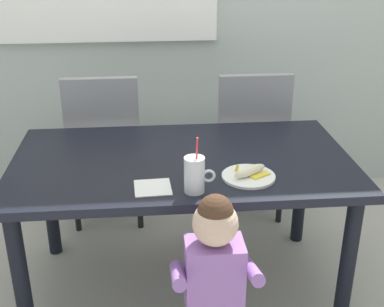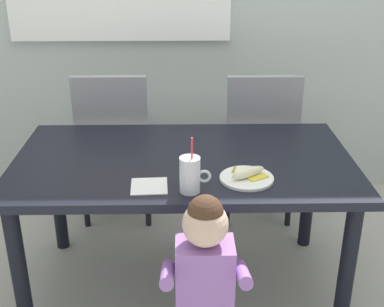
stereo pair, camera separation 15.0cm
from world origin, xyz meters
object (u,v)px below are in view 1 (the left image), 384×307
object	(u,v)px
dining_table	(182,175)
dining_chair_left	(105,141)
peeled_banana	(250,171)
toddler_standing	(214,269)
paper_napkin	(153,188)
milk_cup	(195,177)
snack_plate	(248,176)
dining_chair_right	(249,137)

from	to	relation	value
dining_table	dining_chair_left	world-z (taller)	dining_chair_left
dining_chair_left	peeled_banana	distance (m)	1.16
toddler_standing	paper_napkin	xyz separation A→B (m)	(-0.22, 0.30, 0.20)
dining_table	milk_cup	bearing A→B (deg)	-85.30
snack_plate	peeled_banana	xyz separation A→B (m)	(0.01, 0.00, 0.03)
dining_chair_right	milk_cup	bearing A→B (deg)	66.77
toddler_standing	dining_chair_right	bearing A→B (deg)	73.16
paper_napkin	milk_cup	bearing A→B (deg)	-14.68
paper_napkin	dining_chair_right	bearing A→B (deg)	57.98
dining_chair_right	toddler_standing	world-z (taller)	dining_chair_right
milk_cup	peeled_banana	bearing A→B (deg)	22.53
toddler_standing	milk_cup	xyz separation A→B (m)	(-0.05, 0.25, 0.26)
dining_chair_left	paper_napkin	size ratio (longest dim) A/B	6.40
dining_chair_right	peeled_banana	xyz separation A→B (m)	(-0.18, -0.90, 0.21)
dining_chair_right	paper_napkin	bearing A→B (deg)	57.98
dining_chair_right	peeled_banana	distance (m)	0.94
snack_plate	peeled_banana	distance (m)	0.03
dining_table	toddler_standing	distance (m)	0.60
dining_chair_right	milk_cup	world-z (taller)	milk_cup
dining_table	peeled_banana	distance (m)	0.38
dining_chair_right	snack_plate	bearing A→B (deg)	78.11
dining_chair_left	toddler_standing	distance (m)	1.36
dining_chair_left	snack_plate	bearing A→B (deg)	126.54
toddler_standing	snack_plate	bearing A→B (deg)	61.82
milk_cup	snack_plate	xyz separation A→B (m)	(0.24, 0.10, -0.06)
snack_plate	dining_table	bearing A→B (deg)	139.47
dining_table	snack_plate	distance (m)	0.37
dining_chair_right	peeled_banana	world-z (taller)	dining_chair_right
milk_cup	peeled_banana	xyz separation A→B (m)	(0.25, 0.10, -0.04)
dining_table	paper_napkin	world-z (taller)	paper_napkin
snack_plate	paper_napkin	bearing A→B (deg)	-171.94
peeled_banana	milk_cup	bearing A→B (deg)	-157.47
dining_chair_left	paper_napkin	bearing A→B (deg)	105.40
dining_table	dining_chair_right	bearing A→B (deg)	55.71
peeled_banana	dining_table	bearing A→B (deg)	140.07
toddler_standing	snack_plate	distance (m)	0.45
milk_cup	snack_plate	distance (m)	0.27
dining_table	dining_chair_right	size ratio (longest dim) A/B	1.64
toddler_standing	milk_cup	world-z (taller)	milk_cup
snack_plate	toddler_standing	bearing A→B (deg)	-118.18
dining_chair_right	toddler_standing	size ratio (longest dim) A/B	1.15
toddler_standing	milk_cup	size ratio (longest dim) A/B	3.35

